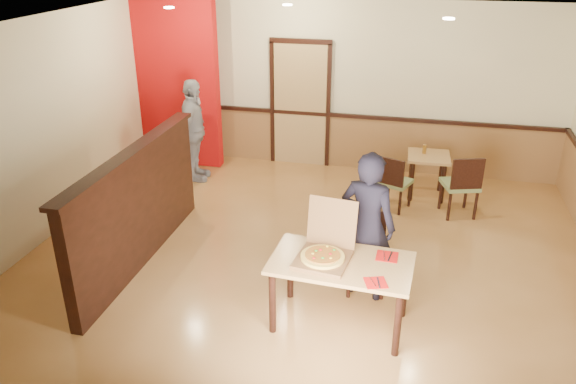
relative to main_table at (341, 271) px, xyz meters
name	(u,v)px	position (x,y,z in m)	size (l,w,h in m)	color
floor	(305,271)	(-0.55, 0.90, -0.64)	(7.00, 7.00, 0.00)	tan
ceiling	(308,32)	(-0.55, 0.90, 2.16)	(7.00, 7.00, 0.00)	black
wall_back	(348,87)	(-0.55, 4.40, 0.76)	(7.00, 7.00, 0.00)	beige
wall_left	(28,139)	(-4.05, 0.90, 0.76)	(7.00, 7.00, 0.00)	beige
wainscot_back	(346,142)	(-0.55, 4.37, -0.19)	(7.00, 0.04, 0.90)	olive
chair_rail_back	(347,116)	(-0.55, 4.35, 0.28)	(7.00, 0.06, 0.06)	black
back_door	(300,105)	(-1.35, 4.36, 0.41)	(0.90, 0.06, 2.10)	tan
booth_partition	(138,206)	(-2.55, 0.70, 0.10)	(0.20, 3.10, 1.44)	black
red_accent_panel	(173,84)	(-3.45, 3.90, 0.76)	(1.60, 0.20, 2.78)	#B20C0D
spot_a	(169,7)	(-2.85, 2.70, 2.14)	(0.14, 0.14, 0.02)	#FFDEB2
spot_b	(287,5)	(-1.35, 3.40, 2.14)	(0.14, 0.14, 0.02)	#FFDEB2
spot_c	(449,19)	(0.85, 2.40, 2.14)	(0.14, 0.14, 0.02)	#FFDEB2
main_table	(341,271)	(0.00, 0.00, 0.00)	(1.44, 0.88, 0.75)	tan
diner_chair	(366,248)	(0.18, 0.76, -0.15)	(0.50, 0.50, 0.89)	olive
side_chair_left	(394,181)	(0.36, 2.84, -0.18)	(0.54, 0.54, 0.83)	olive
side_chair_right	(462,183)	(1.31, 2.83, -0.13)	(0.58, 0.58, 0.93)	olive
side_table	(428,166)	(0.83, 3.45, -0.14)	(0.64, 0.64, 0.66)	tan
diner	(367,226)	(0.19, 0.61, 0.21)	(0.62, 0.41, 1.69)	black
passerby	(194,131)	(-2.85, 3.26, 0.19)	(0.98, 0.41, 1.66)	#93929A
pizza_box	(324,253)	(-0.18, 0.02, 0.18)	(0.58, 0.66, 0.54)	brown
pizza	(323,257)	(-0.18, -0.04, 0.16)	(0.43, 0.43, 0.03)	#E7C554
napkin_near	(376,283)	(0.36, -0.30, 0.11)	(0.25, 0.25, 0.01)	red
napkin_far	(387,256)	(0.43, 0.19, 0.11)	(0.22, 0.22, 0.01)	red
condiment	(424,149)	(0.76, 3.52, 0.09)	(0.05, 0.05, 0.14)	brown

